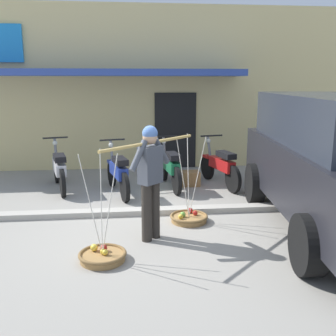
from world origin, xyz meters
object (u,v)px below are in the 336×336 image
fruit_basket_right_side (102,255)px  motorcycle_end_of_row (220,166)px  motorcycle_third_in_row (170,167)px  wooden_crate (190,178)px  fruit_basket_left_side (189,217)px  motorcycle_second_in_row (118,173)px  fruit_vendor (150,175)px  motorcycle_nearest_shop (59,169)px

fruit_basket_right_side → motorcycle_end_of_row: (2.41, 3.52, 0.38)m
motorcycle_third_in_row → wooden_crate: bearing=15.4°
fruit_basket_left_side → motorcycle_second_in_row: size_ratio=0.81×
fruit_vendor → wooden_crate: fruit_vendor is taller
fruit_basket_right_side → motorcycle_nearest_shop: (-1.10, 3.57, 0.38)m
motorcycle_end_of_row → wooden_crate: size_ratio=4.06×
fruit_vendor → fruit_basket_left_side: bearing=44.5°
motorcycle_second_in_row → wooden_crate: (1.58, 0.52, -0.29)m
fruit_basket_right_side → motorcycle_end_of_row: 4.28m
fruit_basket_left_side → wooden_crate: bearing=80.6°
motorcycle_end_of_row → fruit_basket_right_side: bearing=-124.4°
motorcycle_second_in_row → wooden_crate: 1.69m
fruit_basket_right_side → wooden_crate: size_ratio=3.30×
fruit_basket_right_side → motorcycle_second_in_row: size_ratio=0.81×
fruit_basket_left_side → motorcycle_third_in_row: (-0.07, 2.19, 0.38)m
motorcycle_third_in_row → motorcycle_end_of_row: (1.12, 0.01, 0.00)m
fruit_basket_left_side → motorcycle_nearest_shop: (-2.46, 2.24, 0.38)m
fruit_basket_left_side → wooden_crate: 2.35m
fruit_basket_right_side → wooden_crate: 4.03m
fruit_basket_left_side → fruit_basket_right_side: size_ratio=1.00×
fruit_basket_left_side → motorcycle_third_in_row: fruit_basket_left_side is taller
fruit_vendor → motorcycle_nearest_shop: 3.45m
fruit_basket_right_side → wooden_crate: fruit_basket_right_side is taller
motorcycle_second_in_row → motorcycle_end_of_row: bearing=10.0°
motorcycle_third_in_row → motorcycle_nearest_shop: bearing=178.7°
fruit_basket_right_side → motorcycle_third_in_row: (1.29, 3.51, 0.38)m
fruit_basket_right_side → motorcycle_nearest_shop: fruit_basket_right_side is taller
motorcycle_third_in_row → fruit_basket_left_side: bearing=-88.2°
motorcycle_nearest_shop → motorcycle_end_of_row: size_ratio=1.00×
fruit_vendor → motorcycle_third_in_row: bearing=78.0°
fruit_basket_right_side → fruit_vendor: bearing=44.1°
motorcycle_third_in_row → wooden_crate: 0.55m
motorcycle_end_of_row → wooden_crate: bearing=169.9°
motorcycle_nearest_shop → wooden_crate: motorcycle_nearest_shop is taller
motorcycle_second_in_row → motorcycle_end_of_row: 2.29m
motorcycle_nearest_shop → wooden_crate: (2.84, 0.07, -0.29)m
fruit_basket_left_side → fruit_basket_right_side: bearing=-135.7°
fruit_vendor → motorcycle_end_of_row: bearing=58.8°
fruit_basket_right_side → motorcycle_third_in_row: 3.76m
wooden_crate → fruit_basket_right_side: bearing=-115.6°
fruit_vendor → wooden_crate: bearing=70.4°
fruit_basket_right_side → motorcycle_nearest_shop: size_ratio=0.82×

